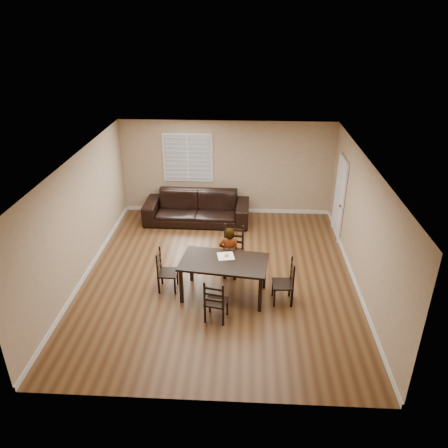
{
  "coord_description": "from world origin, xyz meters",
  "views": [
    {
      "loc": [
        0.57,
        -8.29,
        5.4
      ],
      "look_at": [
        0.08,
        0.62,
        1.0
      ],
      "focal_mm": 35.0,
      "sensor_mm": 36.0,
      "label": 1
    }
  ],
  "objects_px": {
    "dining_table": "(224,265)",
    "chair_far": "(215,304)",
    "child": "(229,254)",
    "sofa": "(197,208)",
    "chair_near": "(233,249)",
    "chair_left": "(163,272)",
    "donut": "(227,255)",
    "chair_right": "(288,283)"
  },
  "relations": [
    {
      "from": "dining_table",
      "to": "chair_far",
      "type": "distance_m",
      "value": 0.97
    },
    {
      "from": "child",
      "to": "dining_table",
      "type": "bearing_deg",
      "value": 88.86
    },
    {
      "from": "child",
      "to": "sofa",
      "type": "distance_m",
      "value": 3.03
    },
    {
      "from": "dining_table",
      "to": "chair_far",
      "type": "bearing_deg",
      "value": -90.47
    },
    {
      "from": "chair_near",
      "to": "chair_far",
      "type": "relative_size",
      "value": 1.17
    },
    {
      "from": "chair_near",
      "to": "chair_left",
      "type": "bearing_deg",
      "value": -136.82
    },
    {
      "from": "child",
      "to": "donut",
      "type": "height_order",
      "value": "child"
    },
    {
      "from": "chair_near",
      "to": "child",
      "type": "distance_m",
      "value": 0.5
    },
    {
      "from": "chair_right",
      "to": "dining_table",
      "type": "bearing_deg",
      "value": -98.64
    },
    {
      "from": "chair_near",
      "to": "sofa",
      "type": "xyz_separation_m",
      "value": [
        -1.1,
        2.37,
        -0.06
      ]
    },
    {
      "from": "dining_table",
      "to": "donut",
      "type": "relative_size",
      "value": 17.83
    },
    {
      "from": "dining_table",
      "to": "chair_right",
      "type": "height_order",
      "value": "chair_right"
    },
    {
      "from": "sofa",
      "to": "donut",
      "type": "bearing_deg",
      "value": -72.09
    },
    {
      "from": "chair_left",
      "to": "chair_right",
      "type": "distance_m",
      "value": 2.64
    },
    {
      "from": "chair_left",
      "to": "sofa",
      "type": "height_order",
      "value": "chair_left"
    },
    {
      "from": "chair_near",
      "to": "donut",
      "type": "height_order",
      "value": "chair_near"
    },
    {
      "from": "dining_table",
      "to": "chair_near",
      "type": "relative_size",
      "value": 1.75
    },
    {
      "from": "donut",
      "to": "dining_table",
      "type": "bearing_deg",
      "value": -103.68
    },
    {
      "from": "chair_near",
      "to": "dining_table",
      "type": "bearing_deg",
      "value": -87.63
    },
    {
      "from": "chair_near",
      "to": "sofa",
      "type": "bearing_deg",
      "value": 124.95
    },
    {
      "from": "chair_near",
      "to": "chair_left",
      "type": "xyz_separation_m",
      "value": [
        -1.46,
        -0.95,
        -0.06
      ]
    },
    {
      "from": "chair_far",
      "to": "child",
      "type": "xyz_separation_m",
      "value": [
        0.21,
        1.53,
        0.22
      ]
    },
    {
      "from": "chair_far",
      "to": "chair_near",
      "type": "bearing_deg",
      "value": -86.52
    },
    {
      "from": "dining_table",
      "to": "chair_right",
      "type": "relative_size",
      "value": 1.95
    },
    {
      "from": "chair_near",
      "to": "sofa",
      "type": "relative_size",
      "value": 0.37
    },
    {
      "from": "chair_far",
      "to": "dining_table",
      "type": "bearing_deg",
      "value": -86.61
    },
    {
      "from": "chair_right",
      "to": "donut",
      "type": "distance_m",
      "value": 1.37
    },
    {
      "from": "child",
      "to": "donut",
      "type": "bearing_deg",
      "value": 91.72
    },
    {
      "from": "sofa",
      "to": "chair_left",
      "type": "bearing_deg",
      "value": -95.15
    },
    {
      "from": "chair_left",
      "to": "sofa",
      "type": "bearing_deg",
      "value": -6.44
    },
    {
      "from": "chair_far",
      "to": "chair_left",
      "type": "distance_m",
      "value": 1.59
    },
    {
      "from": "chair_near",
      "to": "chair_far",
      "type": "bearing_deg",
      "value": -87.7
    },
    {
      "from": "donut",
      "to": "chair_far",
      "type": "bearing_deg",
      "value": -98.86
    },
    {
      "from": "chair_right",
      "to": "donut",
      "type": "relative_size",
      "value": 9.12
    },
    {
      "from": "chair_far",
      "to": "chair_right",
      "type": "bearing_deg",
      "value": -141.14
    },
    {
      "from": "chair_far",
      "to": "sofa",
      "type": "relative_size",
      "value": 0.32
    },
    {
      "from": "chair_left",
      "to": "donut",
      "type": "distance_m",
      "value": 1.42
    },
    {
      "from": "chair_far",
      "to": "chair_left",
      "type": "bearing_deg",
      "value": -30.5
    },
    {
      "from": "chair_near",
      "to": "sofa",
      "type": "height_order",
      "value": "chair_near"
    },
    {
      "from": "chair_near",
      "to": "child",
      "type": "height_order",
      "value": "child"
    },
    {
      "from": "chair_far",
      "to": "child",
      "type": "bearing_deg",
      "value": -86.41
    },
    {
      "from": "chair_near",
      "to": "chair_right",
      "type": "distance_m",
      "value": 1.71
    }
  ]
}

